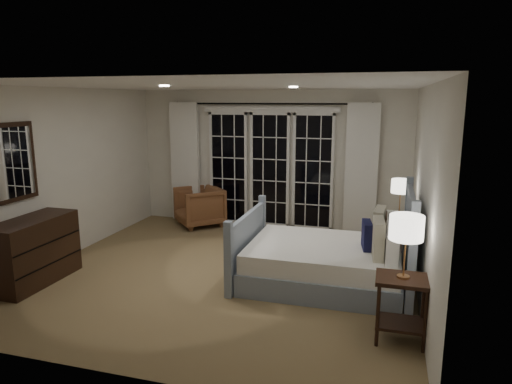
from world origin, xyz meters
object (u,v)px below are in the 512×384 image
(armchair, at_px, (199,207))
(nightstand_right, at_px, (398,230))
(nightstand_left, at_px, (402,299))
(bed, at_px, (329,260))
(lamp_left, at_px, (407,228))
(dresser, at_px, (34,251))
(lamp_right, at_px, (401,187))

(armchair, bearing_deg, nightstand_right, 31.95)
(nightstand_left, xyz_separation_m, nightstand_right, (0.00, 2.38, 0.02))
(nightstand_right, bearing_deg, bed, -126.56)
(nightstand_left, xyz_separation_m, lamp_left, (0.00, -0.00, 0.71))
(nightstand_left, height_order, dresser, dresser)
(bed, relative_size, armchair, 2.65)
(nightstand_left, bearing_deg, lamp_right, 89.94)
(lamp_right, height_order, dresser, lamp_right)
(nightstand_left, height_order, lamp_right, lamp_right)
(bed, xyz_separation_m, dresser, (-3.65, -1.01, 0.11))
(nightstand_left, distance_m, nightstand_right, 2.38)
(bed, xyz_separation_m, armchair, (-2.68, 2.10, 0.05))
(lamp_right, bearing_deg, lamp_left, -90.06)
(lamp_left, distance_m, lamp_right, 2.38)
(armchair, xyz_separation_m, dresser, (-0.97, -3.11, 0.06))
(bed, height_order, lamp_left, lamp_left)
(bed, relative_size, lamp_left, 3.43)
(nightstand_right, relative_size, lamp_right, 1.31)
(nightstand_right, xyz_separation_m, armchair, (-3.53, 0.95, -0.09))
(lamp_right, bearing_deg, dresser, -154.38)
(nightstand_left, xyz_separation_m, armchair, (-3.53, 3.33, -0.07))
(nightstand_left, height_order, armchair, armchair)
(nightstand_right, height_order, lamp_right, lamp_right)
(nightstand_right, distance_m, armchair, 3.66)
(lamp_left, bearing_deg, armchair, 136.67)
(lamp_right, bearing_deg, armchair, 164.99)
(lamp_left, xyz_separation_m, dresser, (-4.50, 0.22, -0.72))
(armchair, height_order, dresser, dresser)
(bed, height_order, nightstand_right, bed)
(nightstand_right, distance_m, lamp_left, 2.48)
(armchair, distance_m, dresser, 3.25)
(dresser, bearing_deg, armchair, 72.66)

